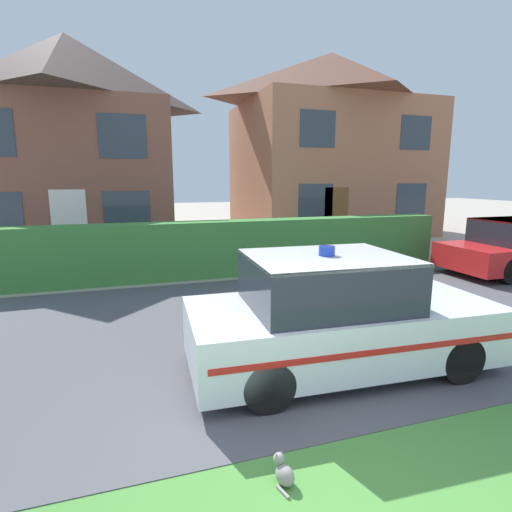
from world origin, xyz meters
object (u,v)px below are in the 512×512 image
at_px(police_car, 337,316).
at_px(house_right, 329,144).
at_px(house_left, 72,140).
at_px(cat, 283,472).

height_order(police_car, house_right, house_right).
relative_size(police_car, house_left, 0.53).
xyz_separation_m(police_car, house_right, (6.35, 12.44, 3.28)).
bearing_deg(house_right, house_left, -178.43).
height_order(cat, house_left, house_left).
relative_size(house_left, house_right, 0.92).
bearing_deg(house_left, cat, -78.17).
bearing_deg(house_right, cat, -118.72).
relative_size(police_car, cat, 13.81).
bearing_deg(cat, house_right, -44.79).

